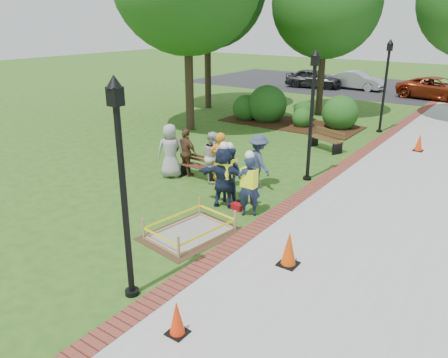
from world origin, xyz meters
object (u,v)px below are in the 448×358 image
Objects in this scene: bench_near at (200,172)px; cone_front at (177,319)px; hivis_worker_a at (224,175)px; hivis_worker_b at (249,184)px; wet_concrete_pad at (190,226)px; lamp_near at (122,176)px; hivis_worker_c at (229,172)px.

bench_near reaches higher than cone_front.
hivis_worker_b is at bearing -6.78° from hivis_worker_a.
wet_concrete_pad is at bearing -79.85° from hivis_worker_a.
bench_near is (-2.35, 3.35, 0.01)m from wet_concrete_pad.
wet_concrete_pad is 1.36× the size of hivis_worker_b.
hivis_worker_a is (-1.01, 4.57, -1.53)m from lamp_near.
wet_concrete_pad is 4.10m from bench_near.
bench_near is at bearing 125.49° from cone_front.
cone_front is at bearing -54.51° from bench_near.
lamp_near is (3.02, -5.98, 2.24)m from bench_near.
lamp_near is at bearing 166.22° from cone_front.
cone_front is 0.16× the size of lamp_near.
bench_near is at bearing 144.93° from hivis_worker_a.
hivis_worker_c is (-0.47, 2.39, 0.66)m from wet_concrete_pad.
hivis_worker_b reaches higher than wet_concrete_pad.
hivis_worker_b is (2.91, -1.52, 0.68)m from bench_near.
lamp_near is at bearing -88.61° from hivis_worker_b.
hivis_worker_b reaches higher than hivis_worker_c.
lamp_near reaches higher than cone_front.
cone_front is at bearing -54.04° from wet_concrete_pad.
wet_concrete_pad is 3.72× the size of cone_front.
hivis_worker_a reaches higher than hivis_worker_c.
hivis_worker_c is (-1.03, 0.55, -0.03)m from hivis_worker_b.
hivis_worker_a is at bearing 117.03° from cone_front.
lamp_near reaches higher than hivis_worker_a.
hivis_worker_c is (1.88, -0.97, 0.65)m from bench_near.
wet_concrete_pad is 2.04m from hivis_worker_b.
wet_concrete_pad is 2.10m from hivis_worker_a.
lamp_near is 4.73m from hivis_worker_b.
hivis_worker_a is 0.91m from hivis_worker_b.
lamp_near is 4.92m from hivis_worker_a.
hivis_worker_a is at bearing 102.51° from lamp_near.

